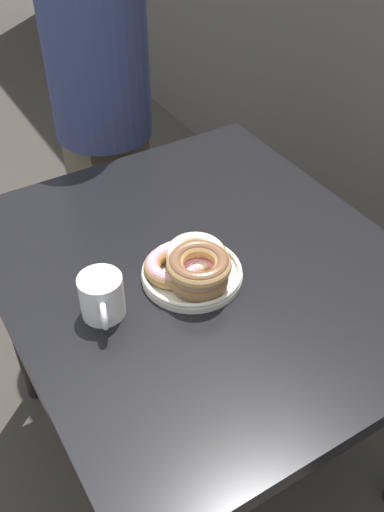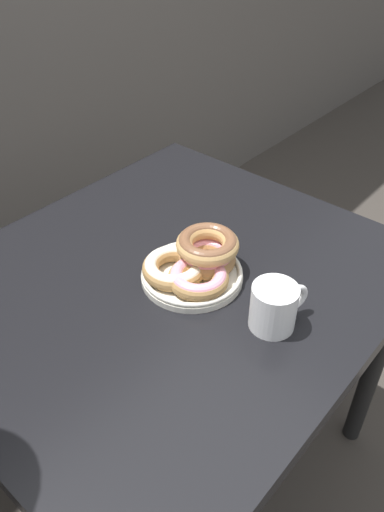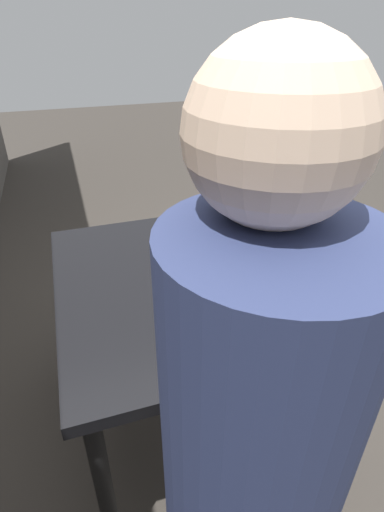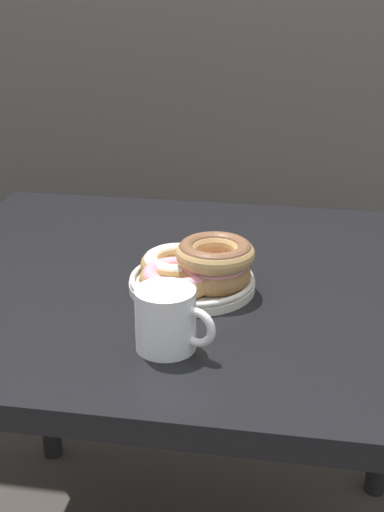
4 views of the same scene
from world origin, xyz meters
name	(u,v)px [view 1 (image 1 of 4)]	position (x,y,z in m)	size (l,w,h in m)	color
ground_plane	(158,464)	(0.00, 0.00, 0.00)	(14.00, 14.00, 0.00)	#38332D
dining_table	(203,290)	(0.00, 0.14, 0.64)	(0.97, 0.85, 0.72)	black
donut_plate	(192,267)	(0.03, 0.10, 0.76)	(0.23, 0.21, 0.09)	silver
coffee_mug	(102,297)	(0.03, -0.10, 0.77)	(0.12, 0.09, 0.09)	white
person_figure	(100,93)	(-0.75, 0.24, 0.79)	(0.35, 0.30, 1.49)	brown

